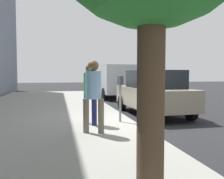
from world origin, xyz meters
The scene contains 7 objects.
ground_plane centered at (0.00, 0.00, 0.00)m, with size 80.00×80.00×0.00m, color #232326.
sidewalk_slab centered at (0.00, 3.00, 0.07)m, with size 28.00×6.00×0.15m, color gray.
parking_meter centered at (-0.35, 0.45, 1.17)m, with size 0.36×0.12×1.41m.
pedestrian_at_meter centered at (-0.56, 1.41, 1.20)m, with size 0.49×0.39×1.77m.
pedestrian_bystander centered at (-1.68, 1.47, 1.23)m, with size 0.40×0.50×1.82m.
parked_sedan_near centered at (1.55, -1.35, 0.89)m, with size 4.44×2.04×1.77m.
parked_van_far centered at (9.07, -1.35, 1.26)m, with size 5.24×2.21×2.18m.
Camera 1 is at (-7.90, 2.31, 1.63)m, focal length 40.67 mm.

